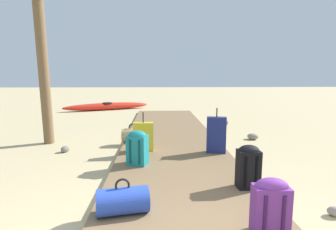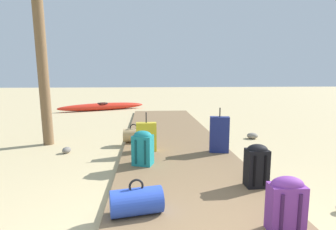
{
  "view_description": "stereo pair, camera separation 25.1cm",
  "coord_description": "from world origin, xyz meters",
  "px_view_note": "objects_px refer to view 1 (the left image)",
  "views": [
    {
      "loc": [
        -0.34,
        -1.6,
        1.59
      ],
      "look_at": [
        -0.04,
        5.35,
        0.55
      ],
      "focal_mm": 28.58,
      "sensor_mm": 36.0,
      "label": 1
    },
    {
      "loc": [
        -0.59,
        -1.59,
        1.59
      ],
      "look_at": [
        -0.04,
        5.35,
        0.55
      ],
      "focal_mm": 28.58,
      "sensor_mm": 36.0,
      "label": 2
    }
  ],
  "objects_px": {
    "duffel_bag_blue": "(123,201)",
    "kayak": "(107,106)",
    "backpack_black": "(248,165)",
    "backpack_purple": "(271,205)",
    "backpack_teal": "(137,147)",
    "suitcase_navy": "(216,135)",
    "duffel_bag_tan": "(132,135)",
    "suitcase_yellow": "(143,137)"
  },
  "relations": [
    {
      "from": "duffel_bag_blue",
      "to": "kayak",
      "type": "relative_size",
      "value": 0.16
    },
    {
      "from": "backpack_black",
      "to": "backpack_purple",
      "type": "bearing_deg",
      "value": -98.08
    },
    {
      "from": "backpack_teal",
      "to": "suitcase_navy",
      "type": "distance_m",
      "value": 1.62
    },
    {
      "from": "backpack_purple",
      "to": "suitcase_navy",
      "type": "distance_m",
      "value": 2.72
    },
    {
      "from": "duffel_bag_blue",
      "to": "backpack_black",
      "type": "xyz_separation_m",
      "value": [
        1.6,
        0.62,
        0.16
      ]
    },
    {
      "from": "duffel_bag_tan",
      "to": "suitcase_navy",
      "type": "distance_m",
      "value": 1.98
    },
    {
      "from": "backpack_purple",
      "to": "duffel_bag_blue",
      "type": "height_order",
      "value": "backpack_purple"
    },
    {
      "from": "suitcase_navy",
      "to": "backpack_black",
      "type": "xyz_separation_m",
      "value": [
        0.06,
        -1.67,
        -0.04
      ]
    },
    {
      "from": "backpack_black",
      "to": "duffel_bag_tan",
      "type": "bearing_deg",
      "value": 124.3
    },
    {
      "from": "suitcase_yellow",
      "to": "duffel_bag_tan",
      "type": "height_order",
      "value": "suitcase_yellow"
    },
    {
      "from": "duffel_bag_blue",
      "to": "backpack_black",
      "type": "distance_m",
      "value": 1.72
    },
    {
      "from": "backpack_black",
      "to": "backpack_teal",
      "type": "bearing_deg",
      "value": 146.5
    },
    {
      "from": "backpack_teal",
      "to": "backpack_black",
      "type": "bearing_deg",
      "value": -33.5
    },
    {
      "from": "backpack_teal",
      "to": "kayak",
      "type": "bearing_deg",
      "value": 103.78
    },
    {
      "from": "suitcase_yellow",
      "to": "backpack_purple",
      "type": "xyz_separation_m",
      "value": [
        1.34,
        -2.92,
        0.01
      ]
    },
    {
      "from": "suitcase_navy",
      "to": "backpack_black",
      "type": "relative_size",
      "value": 1.49
    },
    {
      "from": "duffel_bag_blue",
      "to": "suitcase_navy",
      "type": "distance_m",
      "value": 2.76
    },
    {
      "from": "suitcase_yellow",
      "to": "suitcase_navy",
      "type": "height_order",
      "value": "suitcase_navy"
    },
    {
      "from": "suitcase_yellow",
      "to": "backpack_purple",
      "type": "distance_m",
      "value": 3.22
    },
    {
      "from": "duffel_bag_tan",
      "to": "backpack_black",
      "type": "height_order",
      "value": "backpack_black"
    },
    {
      "from": "duffel_bag_blue",
      "to": "kayak",
      "type": "distance_m",
      "value": 9.75
    },
    {
      "from": "backpack_teal",
      "to": "backpack_purple",
      "type": "bearing_deg",
      "value": -56.05
    },
    {
      "from": "duffel_bag_tan",
      "to": "kayak",
      "type": "relative_size",
      "value": 0.12
    },
    {
      "from": "kayak",
      "to": "duffel_bag_tan",
      "type": "bearing_deg",
      "value": -74.87
    },
    {
      "from": "backpack_purple",
      "to": "suitcase_navy",
      "type": "relative_size",
      "value": 0.63
    },
    {
      "from": "suitcase_yellow",
      "to": "duffel_bag_tan",
      "type": "relative_size",
      "value": 1.68
    },
    {
      "from": "suitcase_yellow",
      "to": "backpack_purple",
      "type": "height_order",
      "value": "suitcase_yellow"
    },
    {
      "from": "backpack_black",
      "to": "kayak",
      "type": "relative_size",
      "value": 0.16
    },
    {
      "from": "duffel_bag_tan",
      "to": "backpack_black",
      "type": "bearing_deg",
      "value": -55.7
    },
    {
      "from": "backpack_purple",
      "to": "kayak",
      "type": "height_order",
      "value": "backpack_purple"
    },
    {
      "from": "backpack_black",
      "to": "kayak",
      "type": "xyz_separation_m",
      "value": [
        -3.49,
        8.94,
        -0.22
      ]
    },
    {
      "from": "backpack_purple",
      "to": "backpack_teal",
      "type": "height_order",
      "value": "backpack_teal"
    },
    {
      "from": "suitcase_yellow",
      "to": "duffel_bag_tan",
      "type": "xyz_separation_m",
      "value": [
        -0.29,
        0.75,
        -0.13
      ]
    },
    {
      "from": "kayak",
      "to": "suitcase_yellow",
      "type": "bearing_deg",
      "value": -74.22
    },
    {
      "from": "suitcase_navy",
      "to": "kayak",
      "type": "height_order",
      "value": "suitcase_navy"
    },
    {
      "from": "backpack_teal",
      "to": "backpack_black",
      "type": "xyz_separation_m",
      "value": [
        1.55,
        -1.03,
        0.0
      ]
    },
    {
      "from": "duffel_bag_tan",
      "to": "suitcase_yellow",
      "type": "bearing_deg",
      "value": -68.88
    },
    {
      "from": "suitcase_navy",
      "to": "backpack_black",
      "type": "distance_m",
      "value": 1.67
    },
    {
      "from": "backpack_teal",
      "to": "suitcase_navy",
      "type": "xyz_separation_m",
      "value": [
        1.49,
        0.64,
        0.05
      ]
    },
    {
      "from": "backpack_teal",
      "to": "backpack_black",
      "type": "distance_m",
      "value": 1.86
    },
    {
      "from": "backpack_purple",
      "to": "suitcase_navy",
      "type": "xyz_separation_m",
      "value": [
        0.09,
        2.72,
        0.06
      ]
    },
    {
      "from": "suitcase_navy",
      "to": "kayak",
      "type": "distance_m",
      "value": 8.05
    }
  ]
}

